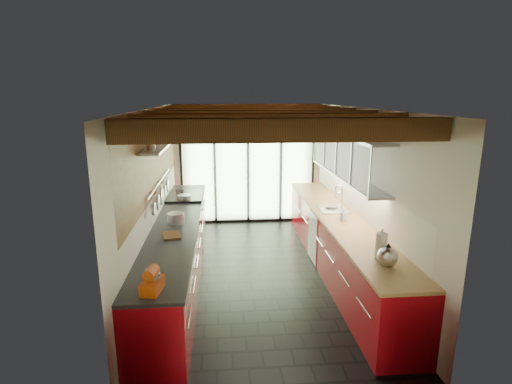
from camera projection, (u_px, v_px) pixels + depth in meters
ground at (260, 273)px, 6.41m from camera, size 5.50×5.50×0.00m
room_shell at (260, 172)px, 6.02m from camera, size 5.50×5.50×5.50m
ceiling_beams at (258, 117)px, 6.19m from camera, size 3.14×5.06×4.90m
glass_door at (248, 148)px, 8.62m from camera, size 2.95×0.10×2.90m
left_counter at (178, 249)px, 6.20m from camera, size 0.68×5.00×0.92m
range_stove at (186, 220)px, 7.60m from camera, size 0.66×0.90×0.97m
right_counter at (338, 244)px, 6.41m from camera, size 0.68×5.00×0.92m
sink_assembly at (334, 207)px, 6.68m from camera, size 0.45×0.52×0.43m
upper_cabinets_right at (347, 155)px, 6.38m from camera, size 0.34×3.00×3.00m
left_wall_fixtures at (162, 159)px, 6.03m from camera, size 0.28×2.60×0.96m
stand_mixer at (152, 281)px, 3.89m from camera, size 0.21×0.32×0.27m
pot_large at (176, 218)px, 5.95m from camera, size 0.27×0.27×0.16m
pot_small at (184, 197)px, 7.27m from camera, size 0.33×0.33×0.10m
cutting_board at (172, 235)px, 5.42m from camera, size 0.28×0.35×0.03m
kettle at (388, 255)px, 4.48m from camera, size 0.24×0.29×0.28m
paper_towel at (381, 246)px, 4.66m from camera, size 0.14×0.14×0.37m
soap_bottle at (344, 215)px, 6.08m from camera, size 0.10×0.10×0.18m
bowl at (332, 207)px, 6.76m from camera, size 0.27×0.27×0.06m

